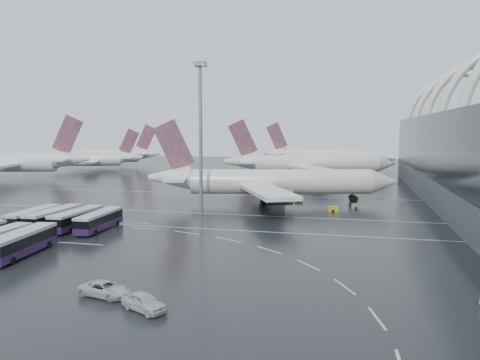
% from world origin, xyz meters
% --- Properties ---
extents(ground, '(420.00, 420.00, 0.00)m').
position_xyz_m(ground, '(0.00, 0.00, 0.00)').
color(ground, black).
rests_on(ground, ground).
extents(lane_marking_near, '(120.00, 0.25, 0.01)m').
position_xyz_m(lane_marking_near, '(0.00, -2.00, 0.01)').
color(lane_marking_near, silver).
rests_on(lane_marking_near, ground).
extents(lane_marking_mid, '(120.00, 0.25, 0.01)m').
position_xyz_m(lane_marking_mid, '(0.00, 12.00, 0.01)').
color(lane_marking_mid, silver).
rests_on(lane_marking_mid, ground).
extents(lane_marking_far, '(120.00, 0.25, 0.01)m').
position_xyz_m(lane_marking_far, '(0.00, 40.00, 0.01)').
color(lane_marking_far, silver).
rests_on(lane_marking_far, ground).
extents(bus_bay_line_south, '(28.00, 0.25, 0.01)m').
position_xyz_m(bus_bay_line_south, '(-24.00, -16.00, 0.01)').
color(bus_bay_line_south, silver).
rests_on(bus_bay_line_south, ground).
extents(bus_bay_line_north, '(28.00, 0.25, 0.01)m').
position_xyz_m(bus_bay_line_north, '(-24.00, 0.00, 0.01)').
color(bus_bay_line_north, silver).
rests_on(bus_bay_line_north, ground).
extents(airliner_main, '(55.52, 47.95, 18.95)m').
position_xyz_m(airliner_main, '(6.37, 27.82, 4.75)').
color(airliner_main, white).
rests_on(airliner_main, ground).
extents(airliner_gate_b, '(56.91, 50.53, 20.20)m').
position_xyz_m(airliner_gate_b, '(10.33, 81.84, 5.06)').
color(airliner_gate_b, white).
rests_on(airliner_gate_b, ground).
extents(airliner_gate_c, '(56.80, 51.75, 20.27)m').
position_xyz_m(airliner_gate_c, '(13.22, 126.57, 5.07)').
color(airliner_gate_c, white).
rests_on(airliner_gate_c, ground).
extents(jet_remote_west, '(49.64, 40.30, 21.84)m').
position_xyz_m(jet_remote_west, '(-85.77, 61.00, 5.64)').
color(jet_remote_west, white).
rests_on(jet_remote_west, ground).
extents(jet_remote_mid, '(38.77, 31.60, 17.43)m').
position_xyz_m(jet_remote_mid, '(-77.86, 97.60, 4.50)').
color(jet_remote_mid, white).
rests_on(jet_remote_mid, ground).
extents(jet_remote_far, '(44.51, 35.99, 19.37)m').
position_xyz_m(jet_remote_far, '(-80.97, 118.66, 5.00)').
color(jet_remote_far, white).
rests_on(jet_remote_far, ground).
extents(bus_row_near_a, '(3.32, 12.45, 3.04)m').
position_xyz_m(bus_row_near_a, '(-27.87, -7.38, 1.67)').
color(bus_row_near_a, '#251440').
rests_on(bus_row_near_a, ground).
extents(bus_row_near_b, '(3.29, 13.01, 3.19)m').
position_xyz_m(bus_row_near_b, '(-23.98, -7.17, 1.75)').
color(bus_row_near_b, '#251440').
rests_on(bus_row_near_b, ground).
extents(bus_row_near_c, '(3.19, 12.47, 3.06)m').
position_xyz_m(bus_row_near_c, '(-20.15, -6.55, 1.68)').
color(bus_row_near_c, '#251440').
rests_on(bus_row_near_c, ground).
extents(bus_row_near_d, '(3.28, 12.19, 2.98)m').
position_xyz_m(bus_row_near_d, '(-15.82, -6.80, 1.63)').
color(bus_row_near_d, '#251440').
rests_on(bus_row_near_d, ground).
extents(bus_row_far_c, '(4.25, 13.16, 3.18)m').
position_xyz_m(bus_row_far_c, '(-17.39, -23.58, 1.75)').
color(bus_row_far_c, '#251440').
rests_on(bus_row_far_c, ground).
extents(van_curve_a, '(5.71, 3.49, 1.48)m').
position_xyz_m(van_curve_a, '(0.96, -34.82, 0.74)').
color(van_curve_a, silver).
rests_on(van_curve_a, ground).
extents(van_curve_b, '(5.19, 3.91, 1.65)m').
position_xyz_m(van_curve_b, '(6.29, -37.38, 0.82)').
color(van_curve_b, silver).
rests_on(van_curve_b, ground).
extents(floodlight_mast, '(2.28, 2.28, 29.71)m').
position_xyz_m(floodlight_mast, '(-4.85, 13.62, 18.69)').
color(floodlight_mast, gray).
rests_on(floodlight_mast, ground).
extents(gse_cart_belly_a, '(2.02, 1.19, 1.10)m').
position_xyz_m(gse_cart_belly_a, '(21.12, 19.83, 0.55)').
color(gse_cart_belly_a, gold).
rests_on(gse_cart_belly_a, ground).
extents(gse_cart_belly_b, '(2.42, 1.43, 1.32)m').
position_xyz_m(gse_cart_belly_b, '(25.19, 32.65, 0.66)').
color(gse_cart_belly_b, slate).
rests_on(gse_cart_belly_b, ground).
extents(gse_cart_belly_d, '(1.90, 1.12, 1.04)m').
position_xyz_m(gse_cart_belly_d, '(25.65, 24.65, 0.52)').
color(gse_cart_belly_d, slate).
rests_on(gse_cart_belly_d, ground).
extents(gse_cart_belly_e, '(2.02, 1.20, 1.10)m').
position_xyz_m(gse_cart_belly_e, '(12.71, 33.22, 0.55)').
color(gse_cart_belly_e, gold).
rests_on(gse_cart_belly_e, ground).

